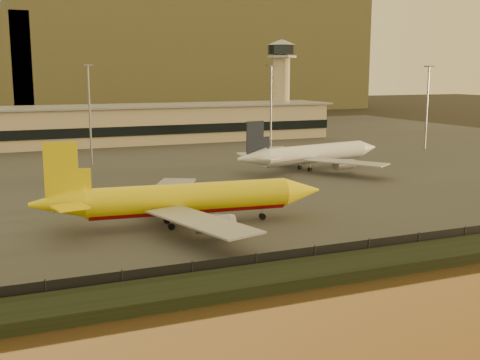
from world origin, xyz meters
The scene contains 12 objects.
ground centered at (0.00, 0.00, 0.00)m, with size 900.00×900.00×0.00m, color black.
embankment centered at (0.00, -17.00, 0.70)m, with size 320.00×7.00×1.40m, color black.
tarmac centered at (0.00, 95.00, 0.10)m, with size 320.00×220.00×0.20m, color #2D2D2D.
perimeter_fence centered at (0.00, -13.00, 1.30)m, with size 300.00×0.05×2.20m, color black.
terminal_building centered at (-14.52, 125.55, 6.25)m, with size 202.00×25.00×12.60m.
control_tower centered at (70.00, 131.00, 21.66)m, with size 11.20×11.20×35.50m.
apron_light_masts centered at (15.00, 75.00, 15.70)m, with size 152.20×12.20×25.40m.
distant_hills centered at (-20.74, 340.00, 31.39)m, with size 470.00×160.00×70.00m.
dhl_cargo_jet centered at (-7.10, 11.51, 4.27)m, with size 45.62×44.43×13.62m.
white_narrowbody_jet centered at (38.41, 51.41, 3.96)m, with size 43.68×42.01×12.61m.
gse_vehicle_yellow centered at (7.60, 27.22, 1.19)m, with size 4.40×1.98×1.98m, color yellow.
gse_vehicle_white centered at (-23.08, 28.93, 1.09)m, with size 3.96×1.78×1.78m, color silver.
Camera 1 is at (-34.55, -75.38, 23.63)m, focal length 45.00 mm.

